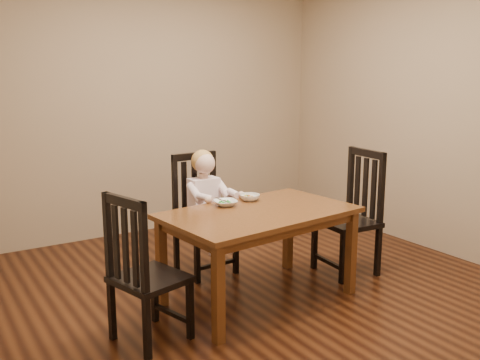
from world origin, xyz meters
TOP-DOWN VIEW (x-y plane):
  - room at (0.00, 0.00)m, footprint 4.01×4.01m
  - dining_table at (-0.11, -0.17)m, footprint 1.49×0.99m
  - chair_child at (-0.18, 0.60)m, footprint 0.46×0.44m
  - chair_left at (-1.10, -0.33)m, footprint 0.50×0.52m
  - chair_right at (0.90, -0.11)m, footprint 0.47×0.49m
  - toddler at (-0.17, 0.55)m, footprint 0.35×0.43m
  - bowl_peas at (-0.25, 0.08)m, footprint 0.21×0.21m
  - bowl_veg at (0.00, 0.12)m, footprint 0.20×0.20m
  - fork at (-0.29, 0.06)m, footprint 0.10×0.11m

SIDE VIEW (x-z plane):
  - chair_left at x=-1.10m, z-range -0.02..0.97m
  - chair_child at x=-0.18m, z-range -0.02..1.01m
  - chair_right at x=0.90m, z-range -0.02..1.05m
  - dining_table at x=-0.11m, z-range 0.27..0.98m
  - toddler at x=-0.17m, z-range 0.36..0.93m
  - bowl_peas at x=-0.25m, z-range 0.71..0.75m
  - bowl_veg at x=0.00m, z-range 0.71..0.76m
  - fork at x=-0.29m, z-range 0.72..0.78m
  - room at x=0.00m, z-range 0.00..2.71m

